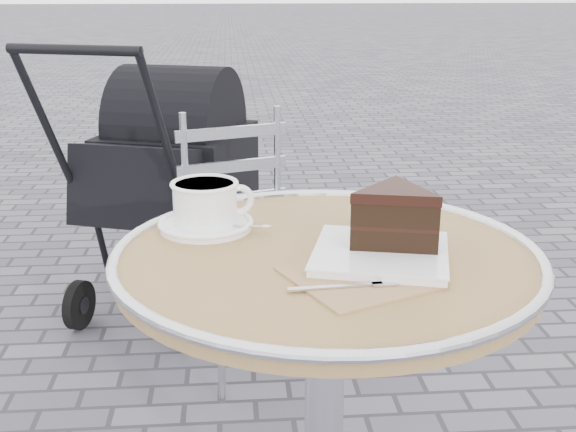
{
  "coord_description": "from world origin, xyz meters",
  "views": [
    {
      "loc": [
        -0.16,
        -1.11,
        1.16
      ],
      "look_at": [
        -0.06,
        0.05,
        0.78
      ],
      "focal_mm": 45.0,
      "sensor_mm": 36.0,
      "label": 1
    }
  ],
  "objects": [
    {
      "name": "cappuccino_set",
      "position": [
        -0.2,
        0.14,
        0.77
      ],
      "size": [
        0.19,
        0.17,
        0.09
      ],
      "rotation": [
        0.0,
        0.0,
        0.25
      ],
      "color": "white",
      "rests_on": "cafe_table"
    },
    {
      "name": "cafe_table",
      "position": [
        0.0,
        0.0,
        0.57
      ],
      "size": [
        0.72,
        0.72,
        0.74
      ],
      "color": "silver",
      "rests_on": "ground"
    },
    {
      "name": "bistro_chair",
      "position": [
        -0.13,
        1.0,
        0.49
      ],
      "size": [
        0.45,
        0.45,
        0.79
      ],
      "rotation": [
        0.0,
        0.0,
        0.33
      ],
      "color": "silver",
      "rests_on": "ground"
    },
    {
      "name": "cake_plate_set",
      "position": [
        0.1,
        -0.02,
        0.78
      ],
      "size": [
        0.32,
        0.34,
        0.11
      ],
      "rotation": [
        0.0,
        0.0,
        -0.27
      ],
      "color": "#9E7657",
      "rests_on": "cafe_table"
    },
    {
      "name": "baby_stroller",
      "position": [
        -0.39,
        1.5,
        0.45
      ],
      "size": [
        0.71,
        1.04,
        1.0
      ],
      "rotation": [
        0.0,
        0.0,
        -0.33
      ],
      "color": "black",
      "rests_on": "ground"
    }
  ]
}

